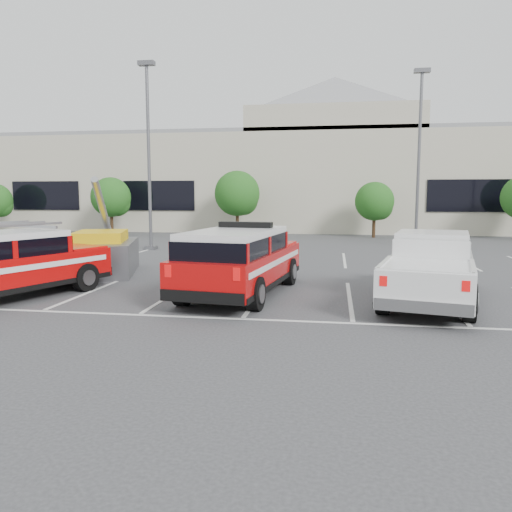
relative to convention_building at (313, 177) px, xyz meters
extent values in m
plane|color=#353538|center=(-0.18, -31.86, -4.72)|extent=(120.00, 120.00, 0.00)
cube|color=silver|center=(-0.18, -27.36, -4.71)|extent=(23.00, 15.00, 0.01)
cube|color=#BEB5A1|center=(-0.18, 0.14, -0.72)|extent=(60.00, 15.00, 8.00)
cube|color=gray|center=(-0.18, 0.14, 3.43)|extent=(60.00, 15.00, 0.30)
cube|color=#BEB5A1|center=(1.82, -1.36, 4.28)|extent=(14.00, 12.00, 2.00)
pyramid|color=gray|center=(1.82, -1.36, 6.88)|extent=(15.98, 15.98, 3.20)
sphere|color=#154713|center=(-24.78, -9.66, -2.53)|extent=(1.85, 1.85, 1.85)
cylinder|color=#3F2B19|center=(-15.18, -9.86, -3.88)|extent=(0.24, 0.24, 1.67)
sphere|color=#154713|center=(-15.18, -9.86, -1.84)|extent=(3.07, 3.07, 3.07)
sphere|color=#154713|center=(-14.78, -9.66, -2.30)|extent=(2.05, 2.05, 2.05)
cylinder|color=#3F2B19|center=(-5.18, -9.86, -3.80)|extent=(0.24, 0.24, 1.84)
sphere|color=#154713|center=(-5.18, -9.86, -1.56)|extent=(3.37, 3.37, 3.37)
sphere|color=#154713|center=(-4.78, -9.66, -2.07)|extent=(2.24, 2.24, 2.24)
cylinder|color=#3F2B19|center=(4.82, -9.86, -3.96)|extent=(0.24, 0.24, 1.51)
sphere|color=#154713|center=(4.82, -9.86, -2.11)|extent=(2.77, 2.77, 2.77)
sphere|color=#154713|center=(5.22, -9.66, -2.53)|extent=(1.85, 1.85, 1.85)
cube|color=#59595E|center=(-8.18, -19.86, -4.62)|extent=(0.60, 0.60, 0.20)
cylinder|color=#59595E|center=(-8.18, -19.86, 0.28)|extent=(0.18, 0.18, 10.00)
cube|color=#59595E|center=(-8.18, -19.86, 5.40)|extent=(0.90, 0.40, 0.24)
cube|color=#59595E|center=(6.82, -15.86, -4.62)|extent=(0.60, 0.60, 0.20)
cylinder|color=#59595E|center=(6.82, -15.86, 0.28)|extent=(0.18, 0.18, 10.00)
cube|color=#59595E|center=(6.82, -15.86, 5.40)|extent=(0.90, 0.40, 0.24)
cube|color=#B00808|center=(-0.78, -31.61, -3.85)|extent=(3.12, 6.56, 0.96)
cube|color=black|center=(-0.85, -32.18, -3.11)|extent=(2.69, 4.71, 0.50)
cube|color=silver|center=(-0.85, -32.18, -2.77)|extent=(2.63, 4.62, 0.18)
cube|color=black|center=(-0.72, -31.21, -2.59)|extent=(1.72, 0.55, 0.17)
cube|color=silver|center=(4.77, -31.87, -3.87)|extent=(3.60, 6.77, 0.93)
cube|color=black|center=(4.90, -31.30, -3.16)|extent=(2.50, 2.67, 0.49)
cube|color=silver|center=(4.90, -31.30, -2.83)|extent=(2.45, 2.62, 0.18)
cube|color=#B00808|center=(-7.40, -33.26, -3.87)|extent=(4.12, 6.12, 0.94)
cube|color=#59595E|center=(-6.97, -28.39, -4.09)|extent=(3.61, 4.67, 1.26)
cube|color=gold|center=(-6.97, -28.39, -3.29)|extent=(2.49, 2.94, 0.46)
cylinder|color=#A5A5A8|center=(-7.17, -27.73, -2.21)|extent=(1.25, 3.27, 2.45)
cube|color=#59595E|center=(-8.31, -30.24, -4.32)|extent=(1.49, 1.65, 0.80)
camera|label=1|loc=(2.04, -46.57, -1.66)|focal=35.00mm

